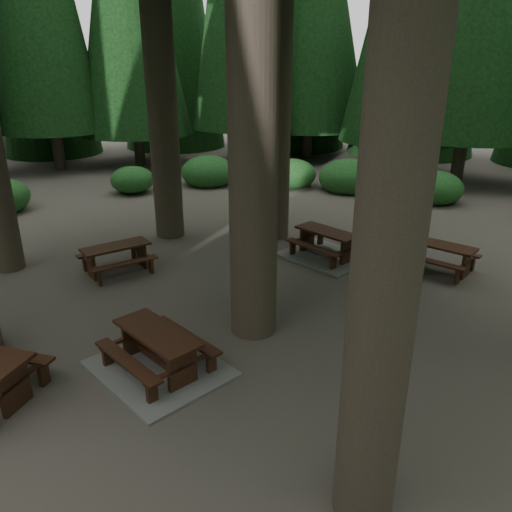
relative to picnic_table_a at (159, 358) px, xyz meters
The scene contains 6 objects.
ground 1.78m from the picnic_table_a, 97.51° to the left, with size 80.00×80.00×0.00m, color #504941.
picnic_table_a is the anchor object (origin of this frame).
picnic_table_b 4.40m from the picnic_table_a, 145.54° to the left, with size 1.73×1.90×0.67m.
picnic_table_c 6.03m from the picnic_table_a, 88.60° to the left, with size 2.48×2.21×0.72m.
picnic_table_d 7.26m from the picnic_table_a, 67.38° to the left, with size 1.69×1.43×0.67m.
shrub_ring 2.55m from the picnic_table_a, 79.25° to the left, with size 23.86×24.64×1.49m.
Camera 1 is at (5.26, -6.70, 4.71)m, focal length 35.00 mm.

